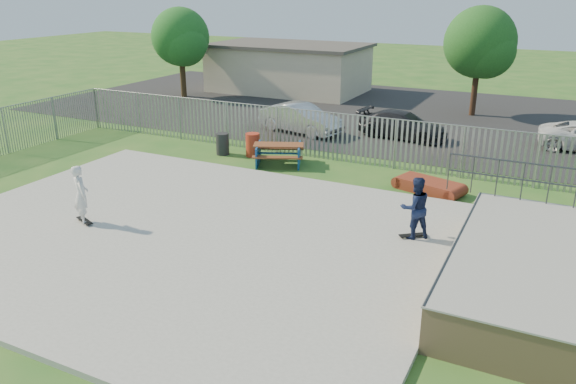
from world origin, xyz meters
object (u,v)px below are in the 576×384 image
at_px(car_silver, 301,118).
at_px(car_dark, 403,125).
at_px(picnic_table, 279,154).
at_px(trash_bin_red, 253,145).
at_px(skater_white, 81,194).
at_px(skater_navy, 415,208).
at_px(trash_bin_grey, 223,144).
at_px(tree_left, 180,37).
at_px(tree_mid, 480,42).
at_px(funbox, 429,186).

relative_size(car_silver, car_dark, 1.00).
bearing_deg(picnic_table, trash_bin_red, 136.80).
bearing_deg(skater_white, skater_navy, -127.56).
bearing_deg(trash_bin_grey, picnic_table, -4.27).
distance_m(tree_left, skater_navy, 24.83).
bearing_deg(trash_bin_grey, tree_mid, 57.22).
distance_m(picnic_table, funbox, 6.27).
distance_m(trash_bin_red, tree_mid, 14.79).
bearing_deg(skater_navy, car_silver, -88.93).
distance_m(trash_bin_red, skater_navy, 9.96).
bearing_deg(trash_bin_grey, tree_left, 133.04).
relative_size(trash_bin_red, tree_left, 0.18).
relative_size(trash_bin_red, car_silver, 0.23).
height_order(car_dark, tree_mid, tree_mid).
height_order(picnic_table, trash_bin_red, trash_bin_red).
height_order(funbox, skater_white, skater_white).
xyz_separation_m(car_dark, skater_navy, (3.47, -11.25, 0.40)).
bearing_deg(funbox, picnic_table, -168.17).
bearing_deg(tree_mid, car_silver, -131.01).
relative_size(car_dark, skater_navy, 2.41).
height_order(picnic_table, trash_bin_grey, trash_bin_grey).
bearing_deg(funbox, trash_bin_grey, -167.99).
distance_m(picnic_table, skater_white, 8.58).
relative_size(picnic_table, trash_bin_red, 2.50).
distance_m(trash_bin_grey, car_silver, 5.13).
height_order(funbox, tree_mid, tree_mid).
relative_size(car_silver, skater_white, 2.42).
xyz_separation_m(trash_bin_red, tree_mid, (7.00, 12.55, 3.49)).
relative_size(trash_bin_grey, skater_white, 0.52).
bearing_deg(picnic_table, tree_mid, 44.13).
bearing_deg(car_dark, picnic_table, 159.27).
xyz_separation_m(funbox, car_dark, (-2.90, 6.90, 0.44)).
relative_size(picnic_table, tree_left, 0.44).
xyz_separation_m(picnic_table, car_silver, (-1.45, 5.14, 0.30)).
bearing_deg(tree_left, car_silver, -26.06).
relative_size(tree_left, skater_white, 3.18).
xyz_separation_m(trash_bin_grey, tree_mid, (8.31, 12.89, 3.52)).
relative_size(trash_bin_grey, skater_navy, 0.52).
bearing_deg(car_dark, trash_bin_red, 147.02).
bearing_deg(tree_mid, tree_left, -171.83).
height_order(picnic_table, funbox, picnic_table).
xyz_separation_m(trash_bin_grey, car_silver, (1.38, 4.93, 0.26)).
height_order(funbox, car_dark, car_dark).
relative_size(tree_left, skater_navy, 3.18).
bearing_deg(trash_bin_red, tree_left, 137.64).
xyz_separation_m(trash_bin_red, skater_navy, (8.33, -5.44, 0.54)).
relative_size(trash_bin_red, skater_navy, 0.56).
xyz_separation_m(picnic_table, tree_left, (-12.46, 10.53, 3.38)).
bearing_deg(tree_left, picnic_table, -40.20).
bearing_deg(car_silver, skater_navy, -127.57).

